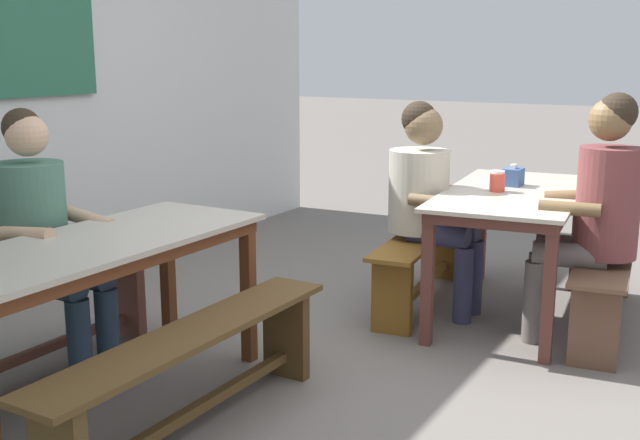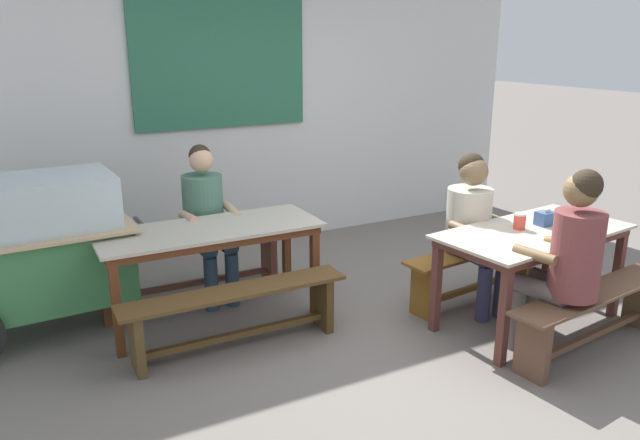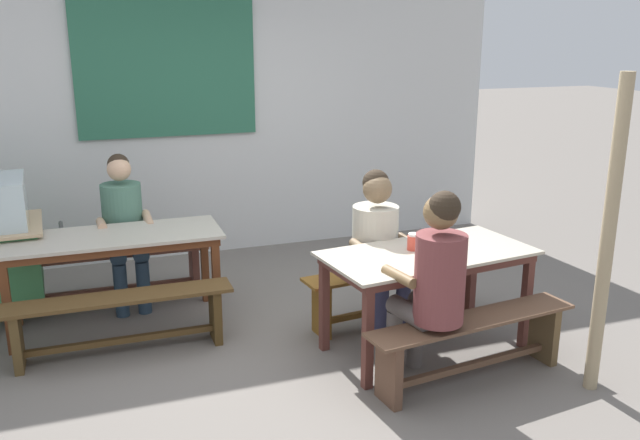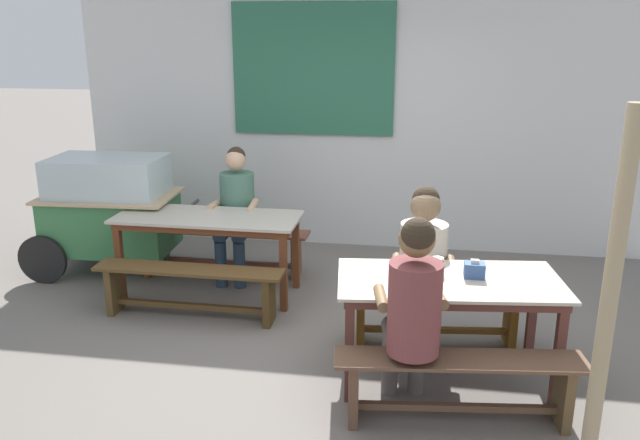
{
  "view_description": "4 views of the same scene",
  "coord_description": "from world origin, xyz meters",
  "px_view_note": "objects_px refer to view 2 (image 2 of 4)",
  "views": [
    {
      "loc": [
        -3.45,
        -1.47,
        1.54
      ],
      "look_at": [
        -0.4,
        0.31,
        0.77
      ],
      "focal_mm": 43.46,
      "sensor_mm": 36.0,
      "label": 1
    },
    {
      "loc": [
        -2.52,
        -3.29,
        2.12
      ],
      "look_at": [
        -0.39,
        0.7,
        0.77
      ],
      "focal_mm": 34.52,
      "sensor_mm": 36.0,
      "label": 2
    },
    {
      "loc": [
        -1.34,
        -4.21,
        2.25
      ],
      "look_at": [
        0.25,
        0.21,
        0.94
      ],
      "focal_mm": 37.56,
      "sensor_mm": 36.0,
      "label": 3
    },
    {
      "loc": [
        0.68,
        -4.31,
        2.37
      ],
      "look_at": [
        -0.13,
        0.8,
        0.82
      ],
      "focal_mm": 35.88,
      "sensor_mm": 36.0,
      "label": 4
    }
  ],
  "objects_px": {
    "food_cart": "(38,246)",
    "person_center_facing": "(206,214)",
    "bench_near_front": "(593,312)",
    "person_right_near_table": "(473,221)",
    "tissue_box": "(545,218)",
    "person_near_front": "(567,254)",
    "dining_table_near": "(533,240)",
    "bench_near_back": "(475,267)",
    "bench_far_front": "(236,309)",
    "bench_far_back": "(192,262)",
    "dining_table_far": "(210,237)",
    "condiment_jar": "(520,221)"
  },
  "relations": [
    {
      "from": "dining_table_far",
      "to": "food_cart",
      "type": "xyz_separation_m",
      "value": [
        -1.16,
        0.4,
        -0.0
      ]
    },
    {
      "from": "dining_table_far",
      "to": "bench_near_front",
      "type": "xyz_separation_m",
      "value": [
        2.16,
        -1.72,
        -0.38
      ]
    },
    {
      "from": "bench_far_front",
      "to": "dining_table_near",
      "type": "bearing_deg",
      "value": -17.45
    },
    {
      "from": "bench_near_back",
      "to": "tissue_box",
      "type": "height_order",
      "value": "tissue_box"
    },
    {
      "from": "bench_near_front",
      "to": "person_right_near_table",
      "type": "height_order",
      "value": "person_right_near_table"
    },
    {
      "from": "bench_far_back",
      "to": "bench_near_back",
      "type": "height_order",
      "value": "same"
    },
    {
      "from": "bench_far_front",
      "to": "tissue_box",
      "type": "relative_size",
      "value": 11.73
    },
    {
      "from": "dining_table_far",
      "to": "dining_table_near",
      "type": "xyz_separation_m",
      "value": [
        2.1,
        -1.19,
        0.0
      ]
    },
    {
      "from": "bench_far_front",
      "to": "person_near_front",
      "type": "distance_m",
      "value": 2.25
    },
    {
      "from": "bench_near_back",
      "to": "person_right_near_table",
      "type": "xyz_separation_m",
      "value": [
        -0.12,
        -0.07,
        0.44
      ]
    },
    {
      "from": "bench_near_back",
      "to": "person_right_near_table",
      "type": "height_order",
      "value": "person_right_near_table"
    },
    {
      "from": "bench_near_front",
      "to": "person_center_facing",
      "type": "relative_size",
      "value": 1.21
    },
    {
      "from": "bench_far_back",
      "to": "dining_table_near",
      "type": "bearing_deg",
      "value": -39.46
    },
    {
      "from": "dining_table_near",
      "to": "bench_far_front",
      "type": "distance_m",
      "value": 2.24
    },
    {
      "from": "dining_table_far",
      "to": "bench_near_back",
      "type": "relative_size",
      "value": 1.17
    },
    {
      "from": "bench_near_back",
      "to": "food_cart",
      "type": "distance_m",
      "value": 3.39
    },
    {
      "from": "bench_far_back",
      "to": "food_cart",
      "type": "height_order",
      "value": "food_cart"
    },
    {
      "from": "bench_far_back",
      "to": "bench_near_front",
      "type": "bearing_deg",
      "value": -46.24
    },
    {
      "from": "food_cart",
      "to": "tissue_box",
      "type": "distance_m",
      "value": 3.76
    },
    {
      "from": "bench_far_back",
      "to": "person_near_front",
      "type": "xyz_separation_m",
      "value": [
        1.86,
        -2.23,
        0.46
      ]
    },
    {
      "from": "person_right_near_table",
      "to": "person_near_front",
      "type": "height_order",
      "value": "person_near_front"
    },
    {
      "from": "person_right_near_table",
      "to": "bench_near_front",
      "type": "bearing_deg",
      "value": -76.38
    },
    {
      "from": "tissue_box",
      "to": "person_near_front",
      "type": "bearing_deg",
      "value": -125.76
    },
    {
      "from": "dining_table_far",
      "to": "person_center_facing",
      "type": "xyz_separation_m",
      "value": [
        0.13,
        0.46,
        0.05
      ]
    },
    {
      "from": "bench_near_back",
      "to": "food_cart",
      "type": "xyz_separation_m",
      "value": [
        -3.2,
        1.07,
        0.38
      ]
    },
    {
      "from": "person_near_front",
      "to": "tissue_box",
      "type": "bearing_deg",
      "value": 54.24
    },
    {
      "from": "dining_table_near",
      "to": "tissue_box",
      "type": "distance_m",
      "value": 0.22
    },
    {
      "from": "person_center_facing",
      "to": "bench_far_back",
      "type": "bearing_deg",
      "value": 150.55
    },
    {
      "from": "food_cart",
      "to": "person_right_near_table",
      "type": "xyz_separation_m",
      "value": [
        3.08,
        -1.14,
        0.06
      ]
    },
    {
      "from": "bench_far_front",
      "to": "bench_near_back",
      "type": "height_order",
      "value": "same"
    },
    {
      "from": "dining_table_far",
      "to": "food_cart",
      "type": "bearing_deg",
      "value": 160.81
    },
    {
      "from": "food_cart",
      "to": "person_center_facing",
      "type": "height_order",
      "value": "person_center_facing"
    },
    {
      "from": "person_near_front",
      "to": "person_right_near_table",
      "type": "bearing_deg",
      "value": 86.42
    },
    {
      "from": "bench_far_front",
      "to": "tissue_box",
      "type": "height_order",
      "value": "tissue_box"
    },
    {
      "from": "person_center_facing",
      "to": "bench_near_front",
      "type": "bearing_deg",
      "value": -47.02
    },
    {
      "from": "dining_table_near",
      "to": "bench_near_back",
      "type": "bearing_deg",
      "value": 96.68
    },
    {
      "from": "bench_near_front",
      "to": "food_cart",
      "type": "xyz_separation_m",
      "value": [
        -3.32,
        2.13,
        0.38
      ]
    },
    {
      "from": "bench_far_back",
      "to": "bench_far_front",
      "type": "xyz_separation_m",
      "value": [
        -0.01,
        -1.06,
        0.0
      ]
    },
    {
      "from": "person_near_front",
      "to": "dining_table_far",
      "type": "bearing_deg",
      "value": 137.71
    },
    {
      "from": "person_near_front",
      "to": "tissue_box",
      "type": "height_order",
      "value": "person_near_front"
    },
    {
      "from": "bench_near_back",
      "to": "bench_near_front",
      "type": "xyz_separation_m",
      "value": [
        0.12,
        -1.06,
        0.0
      ]
    },
    {
      "from": "person_right_near_table",
      "to": "tissue_box",
      "type": "xyz_separation_m",
      "value": [
        0.34,
        -0.4,
        0.08
      ]
    },
    {
      "from": "bench_far_back",
      "to": "person_center_facing",
      "type": "bearing_deg",
      "value": -29.45
    },
    {
      "from": "dining_table_near",
      "to": "person_near_front",
      "type": "relative_size",
      "value": 1.18
    },
    {
      "from": "person_right_near_table",
      "to": "person_center_facing",
      "type": "relative_size",
      "value": 0.98
    },
    {
      "from": "bench_far_front",
      "to": "tissue_box",
      "type": "xyz_separation_m",
      "value": [
        2.27,
        -0.61,
        0.5
      ]
    },
    {
      "from": "dining_table_near",
      "to": "bench_far_front",
      "type": "relative_size",
      "value": 0.98
    },
    {
      "from": "bench_far_back",
      "to": "tissue_box",
      "type": "distance_m",
      "value": 2.86
    },
    {
      "from": "bench_near_back",
      "to": "condiment_jar",
      "type": "relative_size",
      "value": 11.76
    },
    {
      "from": "dining_table_near",
      "to": "person_center_facing",
      "type": "bearing_deg",
      "value": 140.0
    }
  ]
}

